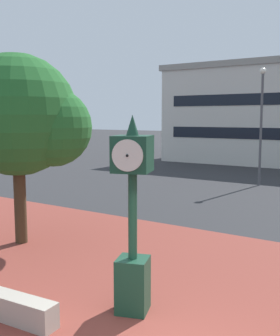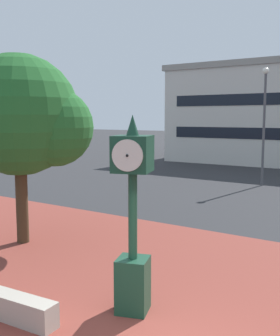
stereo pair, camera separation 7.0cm
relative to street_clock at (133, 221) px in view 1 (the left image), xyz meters
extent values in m
cube|color=brown|center=(1.47, 0.46, -1.86)|extent=(44.00, 11.63, 0.01)
cube|color=#19422D|center=(0.00, 0.00, -1.31)|extent=(0.78, 0.78, 1.10)
cylinder|color=#19422D|center=(0.00, 0.00, 0.11)|extent=(0.18, 0.18, 1.73)
cube|color=#19422D|center=(0.00, 0.00, 1.32)|extent=(0.90, 0.90, 0.70)
cylinder|color=silver|center=(-0.12, 0.34, 1.32)|extent=(0.57, 0.23, 0.59)
sphere|color=black|center=(-0.13, 0.36, 1.32)|extent=(0.05, 0.05, 0.05)
cylinder|color=silver|center=(0.12, -0.34, 1.32)|extent=(0.57, 0.23, 0.59)
sphere|color=black|center=(0.13, -0.36, 1.32)|extent=(0.05, 0.05, 0.05)
cone|color=#19422D|center=(0.00, 0.00, 1.87)|extent=(0.25, 0.25, 0.40)
cylinder|color=#42301E|center=(-5.49, 1.85, -0.57)|extent=(0.37, 0.37, 2.58)
sphere|color=#236028|center=(-5.49, 1.85, 2.09)|extent=(3.67, 3.67, 3.67)
sphere|color=#236028|center=(-4.57, 2.40, 1.72)|extent=(2.38, 2.38, 2.38)
cylinder|color=#4C4C51|center=(-2.67, 16.72, 1.29)|extent=(0.14, 0.14, 6.31)
sphere|color=white|center=(-2.67, 16.72, 4.60)|extent=(0.36, 0.36, 0.36)
camera|label=1|loc=(4.44, -6.45, 2.01)|focal=43.77mm
camera|label=2|loc=(4.50, -6.41, 2.01)|focal=43.77mm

